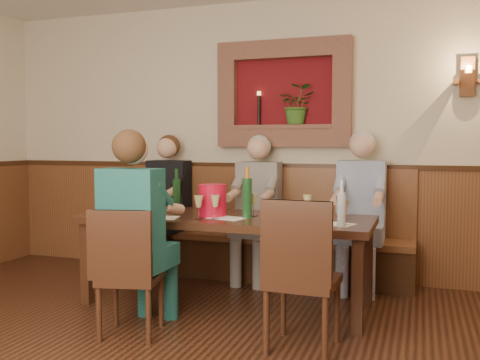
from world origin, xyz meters
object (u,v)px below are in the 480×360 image
object	(u,v)px
dining_table	(227,225)
person_bench_mid	(256,221)
chair_near_right	(302,306)
person_bench_left	(165,216)
bench	(259,245)
spittoon_bucket	(212,200)
wine_bottle_green_a	(247,197)
person_chair_front	(138,248)
wine_bottle_green_b	(177,194)
person_bench_right	(360,224)
water_bottle	(342,208)
chair_near_left	(130,298)

from	to	relation	value
dining_table	person_bench_mid	size ratio (longest dim) A/B	1.67
chair_near_right	person_bench_left	distance (m)	2.43
bench	spittoon_bucket	world-z (taller)	bench
bench	wine_bottle_green_a	distance (m)	1.18
person_chair_front	wine_bottle_green_b	distance (m)	1.03
chair_near_right	person_bench_right	world-z (taller)	person_bench_right
dining_table	spittoon_bucket	world-z (taller)	spittoon_bucket
spittoon_bucket	water_bottle	distance (m)	1.13
person_bench_mid	person_bench_right	world-z (taller)	person_bench_right
chair_near_left	chair_near_right	size ratio (longest dim) A/B	0.91
person_bench_right	water_bottle	distance (m)	1.14
person_bench_mid	person_bench_left	bearing A→B (deg)	-179.99
person_bench_mid	chair_near_left	bearing A→B (deg)	-102.71
person_chair_front	chair_near_right	bearing A→B (deg)	0.56
person_bench_right	person_bench_left	bearing A→B (deg)	179.98
chair_near_left	wine_bottle_green_a	distance (m)	1.22
person_bench_left	wine_bottle_green_b	bearing A→B (deg)	-55.49
spittoon_bucket	person_bench_right	bearing A→B (deg)	37.76
bench	person_bench_right	world-z (taller)	person_bench_right
chair_near_left	chair_near_right	world-z (taller)	chair_near_right
bench	person_bench_right	xyz separation A→B (m)	(1.00, -0.11, 0.28)
person_bench_left	spittoon_bucket	bearing A→B (deg)	-44.65
person_bench_left	person_bench_mid	bearing A→B (deg)	0.01
dining_table	wine_bottle_green_a	xyz separation A→B (m)	(0.20, -0.06, 0.25)
person_bench_mid	person_chair_front	world-z (taller)	person_chair_front
bench	wine_bottle_green_a	bearing A→B (deg)	-78.81
chair_near_left	chair_near_right	xyz separation A→B (m)	(1.20, 0.14, 0.03)
chair_near_right	spittoon_bucket	xyz separation A→B (m)	(-0.92, 0.74, 0.59)
person_bench_right	spittoon_bucket	bearing A→B (deg)	-142.24
chair_near_left	water_bottle	size ratio (longest dim) A/B	2.66
water_bottle	chair_near_left	bearing A→B (deg)	-155.36
person_bench_right	wine_bottle_green_b	distance (m)	1.70
spittoon_bucket	dining_table	bearing A→B (deg)	13.96
chair_near_left	person_chair_front	world-z (taller)	person_chair_front
person_chair_front	water_bottle	bearing A→B (deg)	20.15
person_bench_right	wine_bottle_green_a	xyz separation A→B (m)	(-0.80, -0.89, 0.31)
person_bench_right	chair_near_left	bearing A→B (deg)	-128.72
chair_near_right	person_bench_left	world-z (taller)	person_bench_left
dining_table	person_bench_left	bearing A→B (deg)	139.89
chair_near_left	bench	bearing A→B (deg)	64.98
bench	chair_near_left	xyz separation A→B (m)	(-0.39, -1.84, -0.06)
person_chair_front	dining_table	bearing A→B (deg)	62.90
chair_near_right	wine_bottle_green_a	distance (m)	1.13
bench	chair_near_right	distance (m)	1.89
person_bench_left	person_chair_front	world-z (taller)	person_chair_front
bench	person_bench_right	distance (m)	1.04
chair_near_right	person_bench_mid	size ratio (longest dim) A/B	0.70
water_bottle	wine_bottle_green_a	bearing A→B (deg)	164.92
chair_near_left	person_chair_front	bearing A→B (deg)	78.95
chair_near_right	water_bottle	distance (m)	0.79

